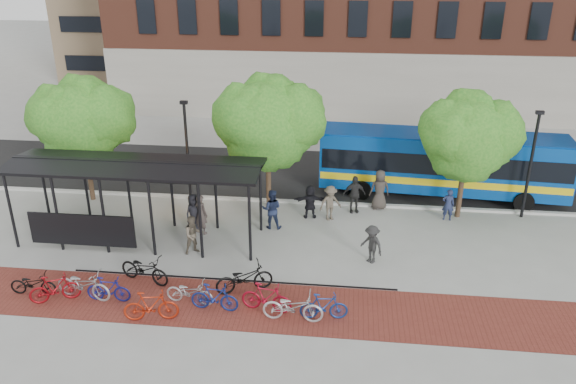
# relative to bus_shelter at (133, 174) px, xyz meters

# --- Properties ---
(ground) EXTENTS (160.00, 160.00, 0.00)m
(ground) POSITION_rel_bus_shelter_xyz_m (8.13, 0.48, -3.00)
(ground) COLOR #9E9E99
(ground) RESTS_ON ground
(asphalt_street) EXTENTS (160.00, 8.00, 0.01)m
(asphalt_street) POSITION_rel_bus_shelter_xyz_m (8.13, 8.48, -2.99)
(asphalt_street) COLOR black
(asphalt_street) RESTS_ON ground
(curb) EXTENTS (160.00, 0.25, 0.12)m
(curb) POSITION_rel_bus_shelter_xyz_m (8.13, 4.48, -2.94)
(curb) COLOR #B7B7B2
(curb) RESTS_ON ground
(brick_strip) EXTENTS (24.00, 3.00, 0.01)m
(brick_strip) POSITION_rel_bus_shelter_xyz_m (6.13, -4.52, -3.00)
(brick_strip) COLOR maroon
(brick_strip) RESTS_ON ground
(bike_rack_rail) EXTENTS (12.00, 0.05, 0.95)m
(bike_rack_rail) POSITION_rel_bus_shelter_xyz_m (4.83, -3.62, -3.00)
(bike_rack_rail) COLOR black
(bike_rack_rail) RESTS_ON ground
(bus_shelter) EXTENTS (10.60, 3.07, 3.60)m
(bus_shelter) POSITION_rel_bus_shelter_xyz_m (0.00, 0.00, 0.00)
(bus_shelter) COLOR black
(bus_shelter) RESTS_ON ground
(tree_a) EXTENTS (4.90, 4.00, 6.18)m
(tree_a) POSITION_rel_bus_shelter_xyz_m (-3.77, 3.83, 1.24)
(tree_a) COLOR #382619
(tree_a) RESTS_ON ground
(tree_b) EXTENTS (5.15, 4.20, 6.47)m
(tree_b) POSITION_rel_bus_shelter_xyz_m (5.23, 3.83, 1.46)
(tree_b) COLOR #382619
(tree_b) RESTS_ON ground
(tree_c) EXTENTS (4.66, 3.80, 5.92)m
(tree_c) POSITION_rel_bus_shelter_xyz_m (14.22, 3.83, 1.06)
(tree_c) COLOR #382619
(tree_c) RESTS_ON ground
(lamp_post_left) EXTENTS (0.35, 0.20, 5.12)m
(lamp_post_left) POSITION_rel_bus_shelter_xyz_m (1.13, 4.08, -0.25)
(lamp_post_left) COLOR black
(lamp_post_left) RESTS_ON ground
(lamp_post_right) EXTENTS (0.35, 0.20, 5.12)m
(lamp_post_right) POSITION_rel_bus_shelter_xyz_m (17.13, 4.08, -0.25)
(lamp_post_right) COLOR black
(lamp_post_right) RESTS_ON ground
(bus) EXTENTS (12.25, 3.59, 3.26)m
(bus) POSITION_rel_bus_shelter_xyz_m (13.59, 6.33, -1.13)
(bus) COLOR #083F95
(bus) RESTS_ON ground
(bike_0) EXTENTS (1.73, 0.66, 0.90)m
(bike_0) POSITION_rel_bus_shelter_xyz_m (-2.28, -4.69, -2.55)
(bike_0) COLOR black
(bike_0) RESTS_ON ground
(bike_1) EXTENTS (1.80, 1.18, 1.06)m
(bike_1) POSITION_rel_bus_shelter_xyz_m (-1.27, -5.01, -2.47)
(bike_1) COLOR maroon
(bike_1) RESTS_ON ground
(bike_2) EXTENTS (2.24, 1.09, 1.13)m
(bike_2) POSITION_rel_bus_shelter_xyz_m (-0.34, -4.71, -2.44)
(bike_2) COLOR #9B9A9D
(bike_2) RESTS_ON ground
(bike_3) EXTENTS (1.61, 0.46, 0.97)m
(bike_3) POSITION_rel_bus_shelter_xyz_m (0.61, -4.79, -2.51)
(bike_3) COLOR navy
(bike_3) RESTS_ON ground
(bike_4) EXTENTS (2.25, 1.37, 1.12)m
(bike_4) POSITION_rel_bus_shelter_xyz_m (1.45, -3.41, -2.44)
(bike_4) COLOR black
(bike_4) RESTS_ON ground
(bike_5) EXTENTS (1.93, 0.86, 1.12)m
(bike_5) POSITION_rel_bus_shelter_xyz_m (2.50, -5.72, -2.44)
(bike_5) COLOR #A0230E
(bike_5) RESTS_ON ground
(bike_6) EXTENTS (1.82, 0.82, 0.93)m
(bike_6) POSITION_rel_bus_shelter_xyz_m (3.52, -4.60, -2.54)
(bike_6) COLOR #A3A3A5
(bike_6) RESTS_ON ground
(bike_7) EXTENTS (1.74, 0.60, 1.03)m
(bike_7) POSITION_rel_bus_shelter_xyz_m (4.49, -4.91, -2.49)
(bike_7) COLOR navy
(bike_7) RESTS_ON ground
(bike_8) EXTENTS (2.25, 1.54, 1.12)m
(bike_8) POSITION_rel_bus_shelter_xyz_m (5.30, -3.62, -2.44)
(bike_8) COLOR black
(bike_8) RESTS_ON ground
(bike_9) EXTENTS (1.86, 0.78, 1.08)m
(bike_9) POSITION_rel_bus_shelter_xyz_m (6.28, -4.75, -2.46)
(bike_9) COLOR maroon
(bike_9) RESTS_ON ground
(bike_10) EXTENTS (2.09, 0.78, 1.09)m
(bike_10) POSITION_rel_bus_shelter_xyz_m (7.25, -5.19, -2.46)
(bike_10) COLOR #AFAFB2
(bike_10) RESTS_ON ground
(bike_11) EXTENTS (1.68, 0.63, 0.99)m
(bike_11) POSITION_rel_bus_shelter_xyz_m (8.28, -4.99, -2.50)
(bike_11) COLOR navy
(bike_11) RESTS_ON ground
(pedestrian_0) EXTENTS (0.99, 1.02, 1.77)m
(pedestrian_0) POSITION_rel_bus_shelter_xyz_m (2.20, 0.95, -2.12)
(pedestrian_0) COLOR black
(pedestrian_0) RESTS_ON ground
(pedestrian_1) EXTENTS (0.79, 0.69, 1.84)m
(pedestrian_1) POSITION_rel_bus_shelter_xyz_m (2.57, 0.76, -2.08)
(pedestrian_1) COLOR #3A312E
(pedestrian_1) RESTS_ON ground
(pedestrian_2) EXTENTS (0.92, 0.73, 1.84)m
(pedestrian_2) POSITION_rel_bus_shelter_xyz_m (5.58, 1.64, -2.08)
(pedestrian_2) COLOR #1B233F
(pedestrian_2) RESTS_ON ground
(pedestrian_3) EXTENTS (1.26, 1.06, 1.69)m
(pedestrian_3) POSITION_rel_bus_shelter_xyz_m (8.15, 2.76, -2.16)
(pedestrian_3) COLOR #4F473B
(pedestrian_3) RESTS_ON ground
(pedestrian_4) EXTENTS (1.15, 0.69, 1.84)m
(pedestrian_4) POSITION_rel_bus_shelter_xyz_m (9.24, 3.74, -2.08)
(pedestrian_4) COLOR #272727
(pedestrian_4) RESTS_ON ground
(pedestrian_5) EXTENTS (1.55, 0.67, 1.62)m
(pedestrian_5) POSITION_rel_bus_shelter_xyz_m (7.21, 2.89, -2.19)
(pedestrian_5) COLOR black
(pedestrian_5) RESTS_ON ground
(pedestrian_6) EXTENTS (1.06, 0.79, 1.97)m
(pedestrian_6) POSITION_rel_bus_shelter_xyz_m (10.46, 4.28, -2.02)
(pedestrian_6) COLOR #36302B
(pedestrian_6) RESTS_ON ground
(pedestrian_7) EXTENTS (0.57, 0.38, 1.54)m
(pedestrian_7) POSITION_rel_bus_shelter_xyz_m (13.57, 3.35, -2.23)
(pedestrian_7) COLOR #1F284A
(pedestrian_7) RESTS_ON ground
(pedestrian_8) EXTENTS (1.02, 0.97, 1.66)m
(pedestrian_8) POSITION_rel_bus_shelter_xyz_m (2.71, -1.02, -2.17)
(pedestrian_8) COLOR brown
(pedestrian_8) RESTS_ON ground
(pedestrian_9) EXTENTS (1.18, 1.14, 1.62)m
(pedestrian_9) POSITION_rel_bus_shelter_xyz_m (9.96, -0.97, -2.19)
(pedestrian_9) COLOR #252525
(pedestrian_9) RESTS_ON ground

